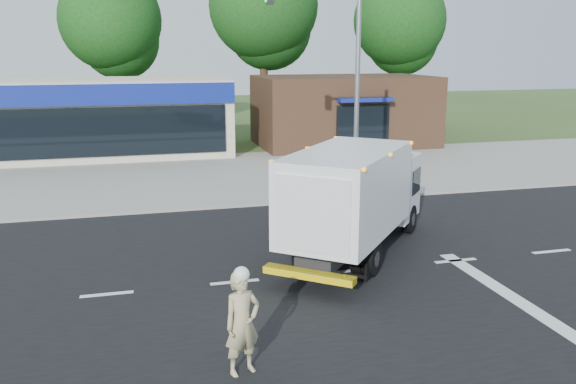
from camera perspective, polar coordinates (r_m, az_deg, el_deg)
ground at (r=15.81m, az=5.86°, el=-7.40°), size 120.00×120.00×0.00m
road_asphalt at (r=15.81m, az=5.86°, el=-7.38°), size 60.00×14.00×0.02m
sidewalk at (r=23.31m, az=-1.20°, el=-0.37°), size 60.00×2.40×0.12m
parking_apron at (r=28.86m, az=-3.91°, el=2.17°), size 60.00×9.00×0.02m
lane_markings at (r=15.18m, az=12.50°, el=-8.49°), size 55.20×7.00×0.01m
ems_box_truck at (r=16.65m, az=6.37°, el=-0.05°), size 5.99×6.61×3.04m
emergency_worker at (r=10.78m, az=-4.30°, el=-12.02°), size 0.79×0.65×1.98m
retail_strip_mall at (r=34.13m, az=-21.05°, el=6.45°), size 18.00×6.20×4.00m
brown_storefront at (r=36.14m, az=5.25°, el=7.59°), size 10.00×6.70×4.00m
traffic_signal_pole at (r=22.75m, az=4.99°, el=11.63°), size 3.51×0.25×8.00m
background_trees at (r=42.25m, az=-9.04°, el=15.61°), size 36.77×7.39×12.10m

